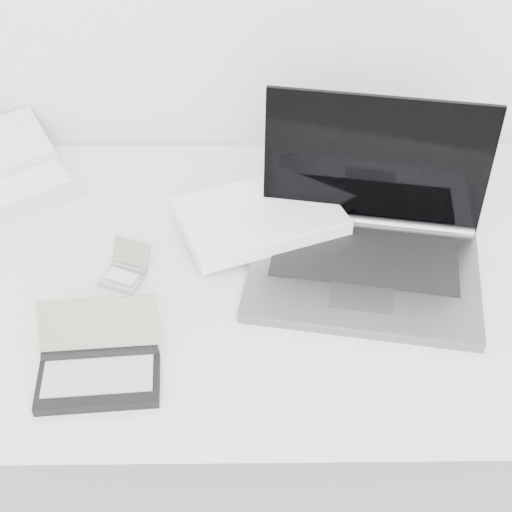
{
  "coord_description": "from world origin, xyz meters",
  "views": [
    {
      "loc": [
        -0.04,
        0.58,
        1.65
      ],
      "look_at": [
        -0.03,
        1.51,
        0.79
      ],
      "focal_mm": 50.0,
      "sensor_mm": 36.0,
      "label": 1
    }
  ],
  "objects_px": {
    "laptop_large": "(330,233)",
    "palmtop_charcoal": "(99,367)",
    "netbook_open_white": "(15,179)",
    "desk": "(271,282)"
  },
  "relations": [
    {
      "from": "laptop_large",
      "to": "palmtop_charcoal",
      "type": "bearing_deg",
      "value": -133.27
    },
    {
      "from": "netbook_open_white",
      "to": "palmtop_charcoal",
      "type": "xyz_separation_m",
      "value": [
        0.25,
        -0.51,
        0.0
      ]
    },
    {
      "from": "netbook_open_white",
      "to": "palmtop_charcoal",
      "type": "relative_size",
      "value": 1.74
    },
    {
      "from": "palmtop_charcoal",
      "to": "desk",
      "type": "bearing_deg",
      "value": 37.72
    },
    {
      "from": "netbook_open_white",
      "to": "palmtop_charcoal",
      "type": "height_order",
      "value": "palmtop_charcoal"
    },
    {
      "from": "laptop_large",
      "to": "palmtop_charcoal",
      "type": "xyz_separation_m",
      "value": [
        -0.39,
        -0.29,
        -0.03
      ]
    },
    {
      "from": "desk",
      "to": "laptop_large",
      "type": "height_order",
      "value": "laptop_large"
    },
    {
      "from": "desk",
      "to": "netbook_open_white",
      "type": "relative_size",
      "value": 4.52
    },
    {
      "from": "desk",
      "to": "laptop_large",
      "type": "distance_m",
      "value": 0.15
    },
    {
      "from": "desk",
      "to": "palmtop_charcoal",
      "type": "xyz_separation_m",
      "value": [
        -0.28,
        -0.26,
        0.07
      ]
    }
  ]
}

